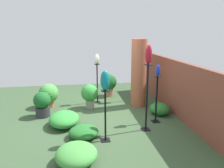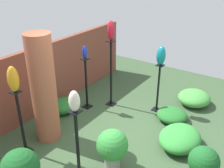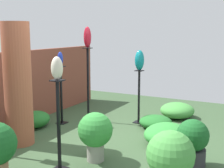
{
  "view_description": "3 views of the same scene",
  "coord_description": "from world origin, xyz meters",
  "px_view_note": "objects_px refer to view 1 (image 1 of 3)",
  "views": [
    {
      "loc": [
        5.64,
        -0.51,
        2.33
      ],
      "look_at": [
        0.12,
        0.39,
        0.97
      ],
      "focal_mm": 35.0,
      "sensor_mm": 36.0,
      "label": 1
    },
    {
      "loc": [
        -3.64,
        -2.06,
        3.24
      ],
      "look_at": [
        -0.04,
        0.39,
        1.13
      ],
      "focal_mm": 42.0,
      "sensor_mm": 36.0,
      "label": 2
    },
    {
      "loc": [
        -4.68,
        -2.47,
        1.95
      ],
      "look_at": [
        0.29,
        0.16,
        0.99
      ],
      "focal_mm": 50.0,
      "sensor_mm": 36.0,
      "label": 3
    }
  ],
  "objects_px": {
    "art_vase_ruby": "(148,55)",
    "potted_plant_mid_left": "(49,94)",
    "pedestal_ruby": "(147,100)",
    "potted_plant_back_center": "(109,83)",
    "brick_pillar": "(139,73)",
    "pedestal_cobalt": "(156,101)",
    "art_vase_cobalt": "(158,70)",
    "art_vase_ivory": "(97,59)",
    "potted_plant_mid_right": "(42,104)",
    "pedestal_ivory": "(97,85)",
    "art_vase_amber": "(135,58)",
    "potted_plant_front_left": "(90,94)",
    "pedestal_teal": "(105,118)",
    "art_vase_teal": "(105,80)",
    "pedestal_amber": "(134,84)"
  },
  "relations": [
    {
      "from": "art_vase_cobalt",
      "to": "potted_plant_back_center",
      "type": "distance_m",
      "value": 2.83
    },
    {
      "from": "art_vase_cobalt",
      "to": "art_vase_ruby",
      "type": "bearing_deg",
      "value": -43.62
    },
    {
      "from": "potted_plant_mid_right",
      "to": "potted_plant_back_center",
      "type": "height_order",
      "value": "potted_plant_back_center"
    },
    {
      "from": "pedestal_amber",
      "to": "art_vase_ruby",
      "type": "xyz_separation_m",
      "value": [
        2.32,
        -0.32,
        1.25
      ]
    },
    {
      "from": "potted_plant_back_center",
      "to": "potted_plant_front_left",
      "type": "bearing_deg",
      "value": -33.03
    },
    {
      "from": "pedestal_cobalt",
      "to": "art_vase_ruby",
      "type": "xyz_separation_m",
      "value": [
        0.42,
        -0.4,
        1.26
      ]
    },
    {
      "from": "pedestal_cobalt",
      "to": "potted_plant_mid_right",
      "type": "relative_size",
      "value": 1.74
    },
    {
      "from": "pedestal_teal",
      "to": "art_vase_ivory",
      "type": "relative_size",
      "value": 3.57
    },
    {
      "from": "art_vase_ivory",
      "to": "art_vase_ruby",
      "type": "height_order",
      "value": "art_vase_ruby"
    },
    {
      "from": "pedestal_cobalt",
      "to": "art_vase_amber",
      "type": "distance_m",
      "value": 2.1
    },
    {
      "from": "art_vase_amber",
      "to": "pedestal_cobalt",
      "type": "bearing_deg",
      "value": 2.56
    },
    {
      "from": "brick_pillar",
      "to": "art_vase_teal",
      "type": "bearing_deg",
      "value": -31.99
    },
    {
      "from": "art_vase_ruby",
      "to": "pedestal_cobalt",
      "type": "bearing_deg",
      "value": 136.38
    },
    {
      "from": "pedestal_cobalt",
      "to": "potted_plant_back_center",
      "type": "height_order",
      "value": "pedestal_cobalt"
    },
    {
      "from": "pedestal_amber",
      "to": "potted_plant_mid_left",
      "type": "relative_size",
      "value": 1.67
    },
    {
      "from": "potted_plant_back_center",
      "to": "pedestal_teal",
      "type": "bearing_deg",
      "value": -9.81
    },
    {
      "from": "pedestal_ruby",
      "to": "art_vase_ruby",
      "type": "height_order",
      "value": "art_vase_ruby"
    },
    {
      "from": "pedestal_ruby",
      "to": "potted_plant_back_center",
      "type": "bearing_deg",
      "value": -171.25
    },
    {
      "from": "brick_pillar",
      "to": "art_vase_teal",
      "type": "height_order",
      "value": "brick_pillar"
    },
    {
      "from": "brick_pillar",
      "to": "art_vase_cobalt",
      "type": "distance_m",
      "value": 1.37
    },
    {
      "from": "brick_pillar",
      "to": "potted_plant_mid_right",
      "type": "xyz_separation_m",
      "value": [
        0.47,
        -2.88,
        -0.68
      ]
    },
    {
      "from": "art_vase_ruby",
      "to": "potted_plant_mid_left",
      "type": "height_order",
      "value": "art_vase_ruby"
    },
    {
      "from": "art_vase_cobalt",
      "to": "potted_plant_front_left",
      "type": "xyz_separation_m",
      "value": [
        -1.34,
        -1.64,
        -0.93
      ]
    },
    {
      "from": "potted_plant_front_left",
      "to": "pedestal_ivory",
      "type": "bearing_deg",
      "value": 151.0
    },
    {
      "from": "pedestal_ruby",
      "to": "potted_plant_mid_left",
      "type": "relative_size",
      "value": 2.13
    },
    {
      "from": "art_vase_ivory",
      "to": "potted_plant_back_center",
      "type": "xyz_separation_m",
      "value": [
        -0.69,
        0.49,
        -0.98
      ]
    },
    {
      "from": "pedestal_amber",
      "to": "art_vase_cobalt",
      "type": "height_order",
      "value": "art_vase_cobalt"
    },
    {
      "from": "art_vase_teal",
      "to": "potted_plant_mid_left",
      "type": "xyz_separation_m",
      "value": [
        -2.44,
        -1.46,
        -0.92
      ]
    },
    {
      "from": "art_vase_ivory",
      "to": "potted_plant_mid_right",
      "type": "distance_m",
      "value": 2.19
    },
    {
      "from": "potted_plant_mid_left",
      "to": "potted_plant_back_center",
      "type": "distance_m",
      "value": 2.23
    },
    {
      "from": "potted_plant_front_left",
      "to": "potted_plant_mid_left",
      "type": "distance_m",
      "value": 1.29
    },
    {
      "from": "pedestal_ivory",
      "to": "art_vase_amber",
      "type": "bearing_deg",
      "value": 91.72
    },
    {
      "from": "pedestal_amber",
      "to": "potted_plant_back_center",
      "type": "xyz_separation_m",
      "value": [
        -0.65,
        -0.78,
        -0.1
      ]
    },
    {
      "from": "pedestal_cobalt",
      "to": "art_vase_cobalt",
      "type": "bearing_deg",
      "value": 0.0
    },
    {
      "from": "pedestal_cobalt",
      "to": "potted_plant_back_center",
      "type": "relative_size",
      "value": 1.52
    },
    {
      "from": "potted_plant_mid_left",
      "to": "potted_plant_mid_right",
      "type": "bearing_deg",
      "value": -6.28
    },
    {
      "from": "pedestal_ruby",
      "to": "pedestal_cobalt",
      "type": "relative_size",
      "value": 1.3
    },
    {
      "from": "brick_pillar",
      "to": "pedestal_cobalt",
      "type": "relative_size",
      "value": 1.72
    },
    {
      "from": "pedestal_teal",
      "to": "art_vase_amber",
      "type": "bearing_deg",
      "value": 153.35
    },
    {
      "from": "pedestal_teal",
      "to": "potted_plant_front_left",
      "type": "height_order",
      "value": "pedestal_teal"
    },
    {
      "from": "pedestal_ivory",
      "to": "pedestal_ruby",
      "type": "distance_m",
      "value": 2.47
    },
    {
      "from": "pedestal_ivory",
      "to": "art_vase_cobalt",
      "type": "height_order",
      "value": "art_vase_cobalt"
    },
    {
      "from": "pedestal_cobalt",
      "to": "art_vase_ivory",
      "type": "xyz_separation_m",
      "value": [
        -1.86,
        -1.36,
        0.89
      ]
    },
    {
      "from": "potted_plant_back_center",
      "to": "pedestal_amber",
      "type": "bearing_deg",
      "value": 50.16
    },
    {
      "from": "pedestal_teal",
      "to": "potted_plant_back_center",
      "type": "relative_size",
      "value": 1.41
    },
    {
      "from": "pedestal_ivory",
      "to": "pedestal_cobalt",
      "type": "relative_size",
      "value": 1.06
    },
    {
      "from": "pedestal_ruby",
      "to": "pedestal_teal",
      "type": "relative_size",
      "value": 1.41
    },
    {
      "from": "pedestal_teal",
      "to": "pedestal_ivory",
      "type": "bearing_deg",
      "value": 178.2
    },
    {
      "from": "art_vase_ivory",
      "to": "art_vase_amber",
      "type": "xyz_separation_m",
      "value": [
        -0.04,
        1.27,
        0.02
      ]
    },
    {
      "from": "art_vase_amber",
      "to": "potted_plant_mid_right",
      "type": "height_order",
      "value": "art_vase_amber"
    }
  ]
}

